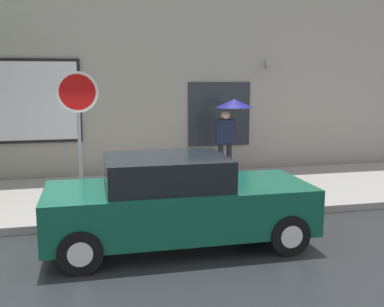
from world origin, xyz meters
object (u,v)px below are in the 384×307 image
parked_car (177,202)px  stop_sign (78,114)px  pedestrian_with_umbrella (231,116)px  fire_hydrant (177,186)px

parked_car → stop_sign: bearing=132.3°
pedestrian_with_umbrella → stop_sign: 4.58m
parked_car → pedestrian_with_umbrella: bearing=62.0°
parked_car → fire_hydrant: parked_car is taller
fire_hydrant → pedestrian_with_umbrella: 3.27m
parked_car → pedestrian_with_umbrella: 4.91m
pedestrian_with_umbrella → parked_car: bearing=-118.0°
fire_hydrant → pedestrian_with_umbrella: (1.90, 2.37, 1.21)m
fire_hydrant → stop_sign: bearing=-174.4°
fire_hydrant → stop_sign: 2.43m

